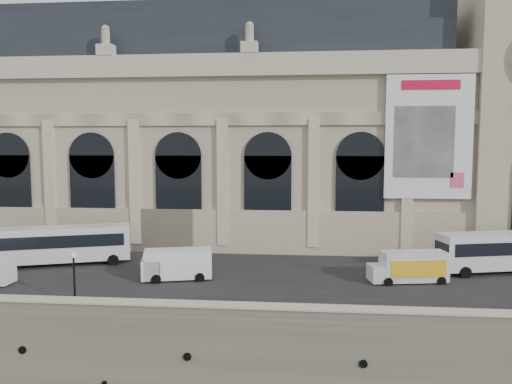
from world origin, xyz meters
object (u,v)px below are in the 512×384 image
bus_right (505,250)px  lamp_right (74,280)px  bus_left (62,244)px  box_truck (409,267)px  van_c (174,264)px

bus_right → lamp_right: size_ratio=3.21×
bus_left → lamp_right: size_ratio=3.25×
box_truck → lamp_right: 28.14m
van_c → lamp_right: lamp_right is taller
bus_right → box_truck: size_ratio=1.87×
bus_left → box_truck: (33.76, -3.15, -0.82)m
box_truck → bus_left: bearing=174.7°
bus_right → van_c: bearing=-170.0°
van_c → lamp_right: size_ratio=1.58×
van_c → lamp_right: (-5.52, -8.03, 0.66)m
van_c → box_truck: (21.07, 1.13, -0.02)m
box_truck → lamp_right: lamp_right is taller
bus_left → box_truck: size_ratio=1.90×
bus_right → lamp_right: (-36.41, -13.50, -0.09)m
bus_left → van_c: (12.68, -4.28, -0.80)m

